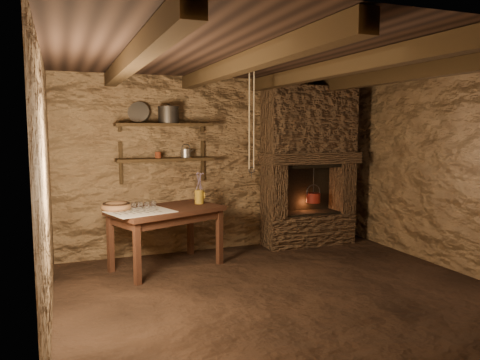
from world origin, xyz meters
name	(u,v)px	position (x,y,z in m)	size (l,w,h in m)	color
floor	(285,294)	(0.00, 0.00, 0.00)	(4.50, 4.50, 0.00)	black
back_wall	(222,164)	(0.00, 2.00, 1.20)	(4.50, 0.04, 2.40)	#503925
front_wall	(434,213)	(0.00, -2.00, 1.20)	(4.50, 0.04, 2.40)	#503925
left_wall	(46,190)	(-2.25, 0.00, 1.20)	(0.04, 4.00, 2.40)	#503925
right_wall	(457,171)	(2.25, 0.00, 1.20)	(0.04, 4.00, 2.40)	#503925
ceiling	(288,57)	(0.00, 0.00, 2.40)	(4.50, 4.00, 0.04)	black
beam_far_left	(133,59)	(-1.50, 0.00, 2.31)	(0.14, 3.95, 0.16)	black
beam_mid_left	(240,64)	(-0.50, 0.00, 2.31)	(0.14, 3.95, 0.16)	black
beam_mid_right	(332,69)	(0.50, 0.00, 2.31)	(0.14, 3.95, 0.16)	black
beam_far_right	(410,73)	(1.50, 0.00, 2.31)	(0.14, 3.95, 0.16)	black
shelf_lower	(165,159)	(-0.85, 1.84, 1.30)	(1.25, 0.30, 0.04)	black
shelf_upper	(164,125)	(-0.85, 1.84, 1.75)	(1.25, 0.30, 0.04)	black
hearth	(309,161)	(1.25, 1.77, 1.23)	(1.43, 0.51, 2.30)	#332419
work_table	(167,236)	(-0.95, 1.34, 0.40)	(1.49, 1.17, 0.74)	#371D13
linen_cloth	(140,212)	(-1.29, 1.18, 0.75)	(0.69, 0.55, 0.01)	white
pewter_cutlery_row	(141,211)	(-1.29, 1.15, 0.76)	(0.58, 0.22, 0.01)	gray
drinking_glasses	(140,206)	(-1.27, 1.31, 0.80)	(0.22, 0.07, 0.09)	white
stoneware_jug	(199,190)	(-0.48, 1.51, 0.92)	(0.13, 0.12, 0.41)	olive
wooden_bowl	(116,207)	(-1.53, 1.39, 0.79)	(0.36, 0.36, 0.13)	#966741
iron_stockpot	(169,116)	(-0.79, 1.84, 1.87)	(0.27, 0.27, 0.20)	#292725
tin_pan	(139,112)	(-1.16, 1.94, 1.91)	(0.28, 0.28, 0.04)	#9F9F9A
small_kettle	(186,153)	(-0.57, 1.84, 1.38)	(0.17, 0.12, 0.18)	#9F9F9A
rusty_tin	(158,155)	(-0.94, 1.84, 1.36)	(0.08, 0.08, 0.08)	#561F11
red_pot	(313,197)	(1.31, 1.72, 0.70)	(0.23, 0.22, 0.54)	maroon
hanging_ropes	(252,120)	(0.05, 1.05, 1.80)	(0.08, 0.08, 1.20)	beige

